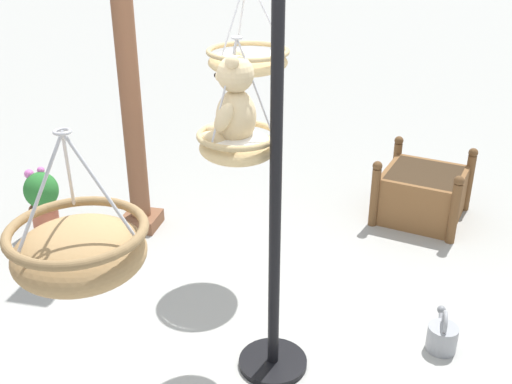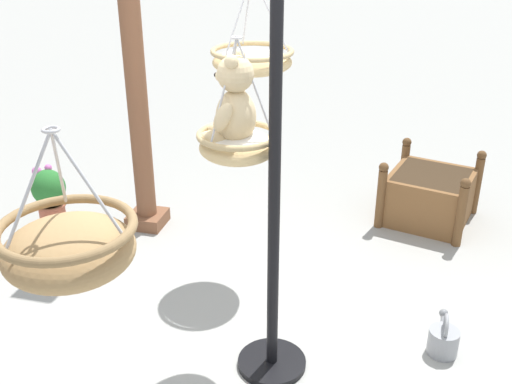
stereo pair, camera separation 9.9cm
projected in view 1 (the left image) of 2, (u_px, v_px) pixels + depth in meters
name	position (u px, v px, depth m)	size (l,w,h in m)	color
ground_plane	(266.00, 339.00, 4.15)	(40.00, 40.00, 0.00)	#9E9E99
display_pole_central	(274.00, 260.00, 3.58)	(0.44, 0.44, 2.52)	black
hanging_basket_with_teddy	(238.00, 144.00, 3.48)	(0.48, 0.48, 0.71)	tan
teddy_bear	(233.00, 106.00, 3.39)	(0.37, 0.32, 0.53)	#D1B789
hanging_basket_left_high	(79.00, 250.00, 2.15)	(0.50, 0.50, 0.57)	#A37F51
hanging_basket_right_low	(248.00, 60.00, 4.34)	(0.60, 0.60, 0.69)	tan
greenhouse_pillar_right	(129.00, 79.00, 5.02)	(0.34, 0.34, 2.87)	brown
wooden_planter_box	(422.00, 193.00, 5.67)	(0.96, 0.95, 0.64)	brown
potted_plant_fern_front	(43.00, 200.00, 5.35)	(0.30, 0.30, 0.63)	#AD563D
watering_can	(442.00, 336.00, 4.02)	(0.35, 0.20, 0.30)	gray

